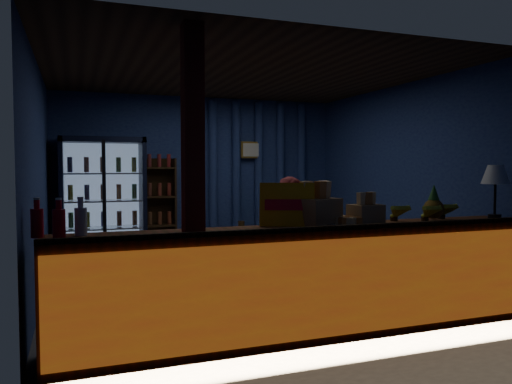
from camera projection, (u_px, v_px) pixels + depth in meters
The scene contains 19 objects.
ground at pixel (243, 286), 6.17m from camera, with size 4.60×4.60×0.00m, color #515154.
room_walls at pixel (243, 159), 6.09m from camera, with size 4.60×4.60×4.60m.
counter at pixel (312, 281), 4.36m from camera, with size 4.40×0.57×0.99m.
support_post at pixel (193, 189), 3.97m from camera, with size 0.16×0.16×2.60m, color maroon.
beverage_cooler at pixel (103, 203), 7.40m from camera, with size 1.20×0.62×1.90m.
bottle_shelf at pixel (159, 210), 7.83m from camera, with size 0.50×0.28×1.60m.
curtain_folds at pixel (259, 177), 8.46m from camera, with size 1.74×0.14×2.50m.
framed_picture at pixel (251, 150), 8.34m from camera, with size 0.36×0.04×0.28m.
shopkeeper at pixel (293, 247), 4.88m from camera, with size 0.50×0.33×1.38m, color maroon.
green_chair at pixel (289, 242), 7.74m from camera, with size 0.63×0.65×0.59m, color #5AB563.
side_table at pixel (241, 244), 7.78m from camera, with size 0.61×0.47×0.62m.
yellow_sign at pixel (287, 205), 4.36m from camera, with size 0.48×0.28×0.38m.
soda_bottles at pixel (59, 221), 3.72m from camera, with size 0.40×0.17×0.30m.
snack_box_left at pixel (316, 210), 4.46m from camera, with size 0.46×0.43×0.40m.
snack_box_centre at pixel (366, 213), 4.56m from camera, with size 0.30×0.26×0.29m.
pastry_tray at pixel (347, 222), 4.46m from camera, with size 0.49×0.49×0.08m.
banana_bunches at pixel (423, 211), 4.84m from camera, with size 0.82×0.31×0.18m.
table_lamp at pixel (495, 177), 5.02m from camera, with size 0.28×0.28×0.54m.
pineapple at pixel (434, 206), 4.90m from camera, with size 0.20×0.20×0.34m.
Camera 1 is at (-1.93, -5.79, 1.48)m, focal length 35.00 mm.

